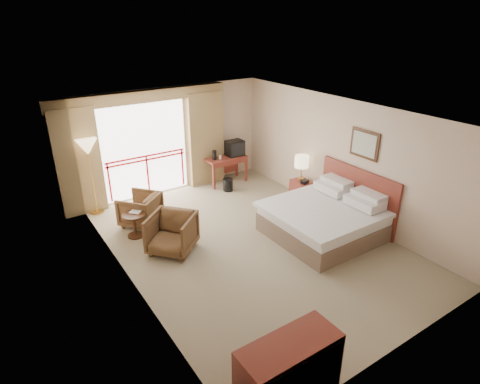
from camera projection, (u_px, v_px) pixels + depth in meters
floor at (250, 242)px, 8.31m from camera, size 7.00×7.00×0.00m
ceiling at (252, 113)px, 7.21m from camera, size 7.00×7.00×0.00m
wall_back at (173, 139)px, 10.41m from camera, size 5.00×0.00×5.00m
wall_front at (409, 271)px, 5.11m from camera, size 5.00×0.00×5.00m
wall_left at (125, 216)px, 6.49m from camera, size 0.00×7.00×7.00m
wall_right at (342, 159)px, 9.03m from camera, size 0.00×7.00×7.00m
balcony_door at (145, 150)px, 10.06m from camera, size 2.40×0.00×2.40m
balcony_railing at (147, 165)px, 10.20m from camera, size 2.09×0.03×1.02m
curtain_left at (78, 162)px, 9.10m from camera, size 1.00×0.26×2.50m
curtain_right at (205, 139)px, 10.77m from camera, size 1.00×0.26×2.50m
valance at (141, 97)px, 9.43m from camera, size 4.40×0.22×0.28m
hvac_vent at (216, 95)px, 10.64m from camera, size 0.50×0.04×0.50m
bed at (325, 219)px, 8.46m from camera, size 2.13×2.06×0.97m
headboard at (357, 197)px, 8.84m from camera, size 0.06×2.10×1.30m
framed_art at (365, 144)px, 8.35m from camera, size 0.04×0.72×0.60m
nightstand at (301, 192)px, 9.96m from camera, size 0.43×0.50×0.58m
table_lamp at (302, 162)px, 9.68m from camera, size 0.35×0.35×0.61m
phone at (305, 182)px, 9.68m from camera, size 0.20×0.18×0.08m
desk at (225, 162)px, 11.06m from camera, size 1.14×0.55×0.74m
tv at (235, 148)px, 11.02m from camera, size 0.46×0.37×0.42m
coffee_maker at (214, 155)px, 10.73m from camera, size 0.15×0.15×0.25m
cup at (220, 157)px, 10.80m from camera, size 0.08×0.08×0.10m
wastebasket at (228, 185)px, 10.67m from camera, size 0.31×0.31×0.33m
armchair_far at (142, 224)px, 9.05m from camera, size 1.10×1.10×0.72m
armchair_near at (173, 250)px, 8.04m from camera, size 1.20×1.20×0.79m
side_table at (134, 221)px, 8.40m from camera, size 0.48×0.48×0.52m
book at (133, 214)px, 8.33m from camera, size 0.27×0.27×0.02m
floor_lamp at (87, 150)px, 8.92m from camera, size 0.46×0.46×1.82m
dresser at (289, 371)px, 4.82m from camera, size 1.28×0.55×0.86m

